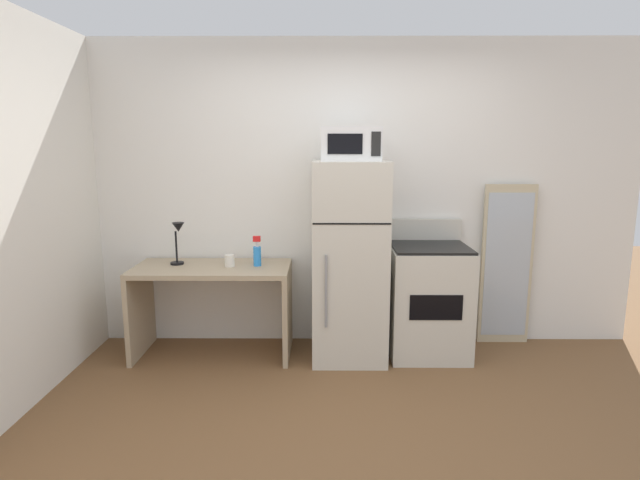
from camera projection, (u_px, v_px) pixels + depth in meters
name	position (u px, v px, depth m)	size (l,w,h in m)	color
ground_plane	(358.00, 441.00, 3.08)	(12.00, 12.00, 0.00)	brown
wall_back_white	(347.00, 195.00, 4.51)	(5.00, 0.10, 2.60)	white
desk	(213.00, 292.00, 4.28)	(1.27, 0.62, 0.75)	tan
desk_lamp	(178.00, 236.00, 4.25)	(0.14, 0.12, 0.35)	black
coffee_mug	(230.00, 261.00, 4.23)	(0.08, 0.08, 0.10)	white
spray_bottle	(257.00, 254.00, 4.24)	(0.06, 0.06, 0.25)	#2D8CEA
refrigerator	(349.00, 261.00, 4.21)	(0.59, 0.68, 1.60)	beige
microwave	(351.00, 144.00, 4.02)	(0.46, 0.35, 0.26)	silver
oven_range	(428.00, 299.00, 4.30)	(0.64, 0.61, 1.10)	beige
leaning_mirror	(507.00, 265.00, 4.50)	(0.44, 0.03, 1.40)	#C6B793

